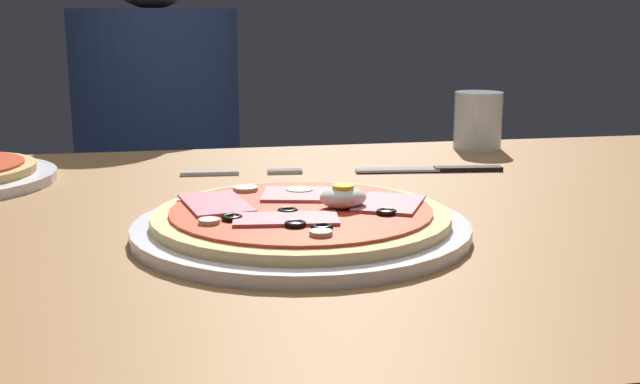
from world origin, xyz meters
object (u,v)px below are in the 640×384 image
at_px(fork, 232,173).
at_px(diner_person, 162,223).
at_px(pizza_foreground, 302,222).
at_px(dining_table, 348,312).
at_px(water_glass_far, 478,124).
at_px(knife, 440,169).

bearing_deg(fork, diner_person, 99.98).
bearing_deg(pizza_foreground, dining_table, 52.82).
distance_m(water_glass_far, diner_person, 0.69).
relative_size(water_glass_far, fork, 0.56).
height_order(fork, diner_person, diner_person).
bearing_deg(knife, dining_table, -132.68).
distance_m(knife, diner_person, 0.72).
distance_m(dining_table, diner_person, 0.80).
xyz_separation_m(pizza_foreground, fork, (-0.04, 0.30, -0.01)).
bearing_deg(pizza_foreground, knife, 49.01).
bearing_deg(diner_person, pizza_foreground, 99.09).
bearing_deg(knife, pizza_foreground, -130.99).
bearing_deg(water_glass_far, pizza_foreground, -129.17).
distance_m(water_glass_far, knife, 0.21).
height_order(fork, knife, knife).
relative_size(pizza_foreground, fork, 1.99).
bearing_deg(dining_table, knife, 47.32).
relative_size(knife, diner_person, 0.17).
xyz_separation_m(pizza_foreground, water_glass_far, (0.35, 0.43, 0.03)).
height_order(pizza_foreground, knife, pizza_foreground).
bearing_deg(knife, diner_person, 122.19).
xyz_separation_m(dining_table, water_glass_far, (0.29, 0.35, 0.15)).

